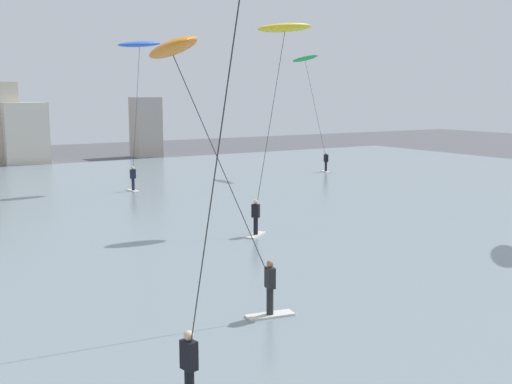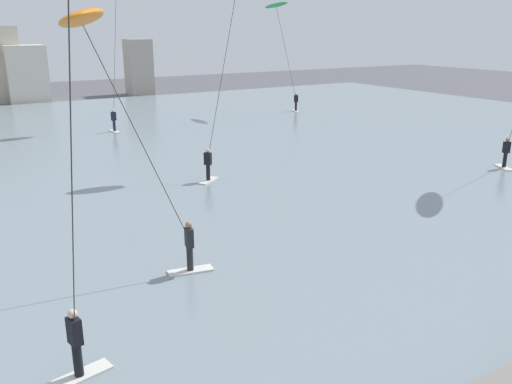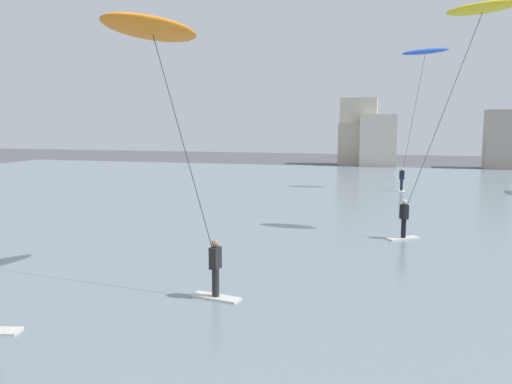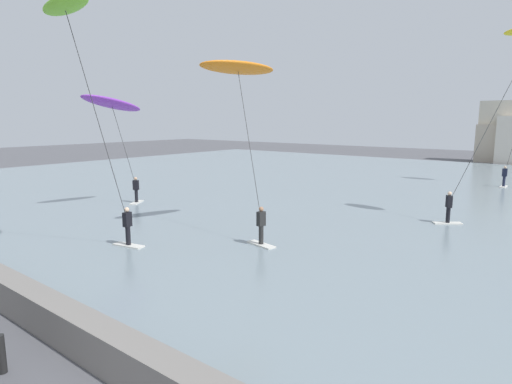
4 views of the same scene
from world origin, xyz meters
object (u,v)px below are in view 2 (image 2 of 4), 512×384
at_px(kitesurfer_yellow, 234,3).
at_px(kitesurfer_blue, 116,6).
at_px(kitesurfer_green, 279,18).
at_px(kitesurfer_orange, 90,36).

distance_m(kitesurfer_yellow, kitesurfer_blue, 14.96).
height_order(kitesurfer_green, kitesurfer_orange, kitesurfer_green).
bearing_deg(kitesurfer_orange, kitesurfer_yellow, 44.09).
xyz_separation_m(kitesurfer_blue, kitesurfer_orange, (-8.37, -24.29, -1.70)).
relative_size(kitesurfer_yellow, kitesurfer_blue, 0.99).
bearing_deg(kitesurfer_orange, kitesurfer_green, 47.46).
height_order(kitesurfer_green, kitesurfer_blue, kitesurfer_blue).
bearing_deg(kitesurfer_green, kitesurfer_orange, -132.54).
bearing_deg(kitesurfer_blue, kitesurfer_yellow, -84.88).
bearing_deg(kitesurfer_green, kitesurfer_blue, -179.39).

